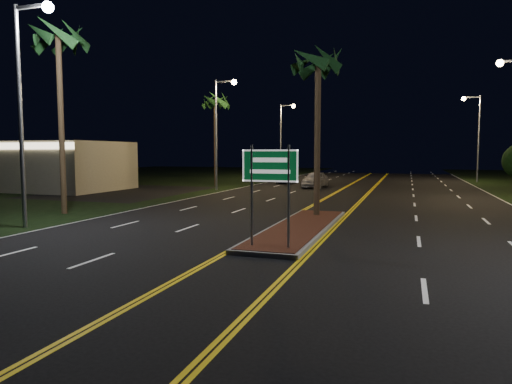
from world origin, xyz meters
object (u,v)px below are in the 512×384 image
at_px(streetlight_left_near, 27,89).
at_px(streetlight_left_far, 284,132).
at_px(streetlight_left_mid, 220,121).
at_px(palm_left_far, 215,102).
at_px(commercial_building, 35,166).
at_px(streetlight_right_far, 475,128).
at_px(median_island, 300,228).
at_px(palm_median, 318,62).
at_px(palm_left_near, 58,39).
at_px(car_near, 315,178).
at_px(car_far, 286,175).
at_px(highway_sign, 270,175).

relative_size(streetlight_left_near, streetlight_left_far, 1.00).
distance_m(streetlight_left_mid, palm_left_far, 5.01).
bearing_deg(commercial_building, streetlight_right_far, 31.01).
bearing_deg(median_island, streetlight_left_near, -164.22).
height_order(palm_median, palm_left_near, palm_left_near).
distance_m(palm_median, palm_left_far, 21.69).
distance_m(median_island, car_near, 22.82).
distance_m(palm_left_near, car_near, 24.49).
height_order(streetlight_left_near, palm_left_near, palm_left_near).
xyz_separation_m(streetlight_left_mid, car_near, (6.83, 5.49, -4.82)).
relative_size(palm_left_near, car_far, 1.89).
bearing_deg(streetlight_left_mid, streetlight_left_near, -90.00).
bearing_deg(streetlight_right_far, streetlight_left_far, 174.62).
xyz_separation_m(commercial_building, streetlight_right_far, (36.61, 22.01, 3.65)).
relative_size(streetlight_left_mid, car_far, 1.74).
bearing_deg(palm_left_near, palm_left_far, 90.86).
bearing_deg(streetlight_left_far, streetlight_left_near, -90.00).
xyz_separation_m(highway_sign, palm_left_far, (-12.80, 25.20, 5.34)).
distance_m(streetlight_left_mid, streetlight_right_far, 27.83).
xyz_separation_m(streetlight_left_near, palm_left_far, (-2.19, 24.00, 2.09)).
bearing_deg(car_near, streetlight_left_mid, -137.57).
bearing_deg(streetlight_left_near, palm_median, 31.49).
height_order(highway_sign, palm_left_near, palm_left_near).
bearing_deg(streetlight_left_mid, palm_left_far, 118.67).
bearing_deg(commercial_building, median_island, -26.55).
xyz_separation_m(palm_median, palm_left_near, (-12.50, -2.50, 1.40)).
relative_size(commercial_building, streetlight_left_far, 1.67).
height_order(streetlight_right_far, palm_left_near, palm_left_near).
relative_size(median_island, streetlight_left_mid, 1.14).
relative_size(commercial_building, palm_left_near, 1.53).
distance_m(median_island, streetlight_left_near, 12.36).
bearing_deg(palm_median, palm_left_near, -168.69).
height_order(commercial_building, palm_median, palm_median).
height_order(streetlight_right_far, car_far, streetlight_right_far).
bearing_deg(palm_median, commercial_building, 159.95).
bearing_deg(palm_median, median_island, -90.00).
height_order(streetlight_right_far, car_near, streetlight_right_far).
bearing_deg(highway_sign, palm_median, 90.00).
distance_m(streetlight_left_near, car_far, 31.06).
relative_size(streetlight_left_near, palm_left_near, 0.92).
height_order(streetlight_left_mid, palm_left_far, streetlight_left_mid).
height_order(highway_sign, streetlight_right_far, streetlight_right_far).
height_order(commercial_building, streetlight_left_far, streetlight_left_far).
bearing_deg(car_far, highway_sign, -81.43).
height_order(highway_sign, commercial_building, commercial_building).
bearing_deg(median_island, palm_median, 90.00).
bearing_deg(streetlight_left_mid, car_near, 38.81).
distance_m(highway_sign, car_far, 32.73).
bearing_deg(highway_sign, streetlight_left_mid, 116.59).
bearing_deg(palm_left_near, streetlight_left_near, -64.74).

